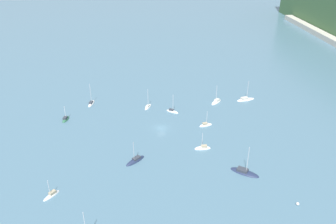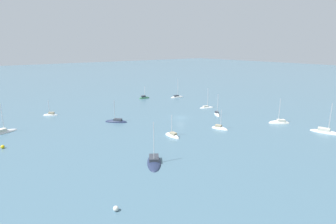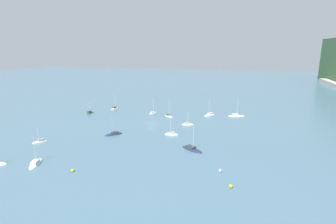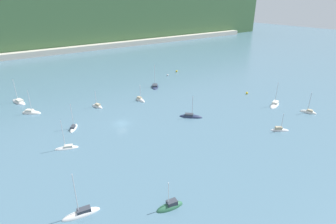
# 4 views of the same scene
# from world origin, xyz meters

# --- Properties ---
(ground_plane) EXTENTS (600.00, 600.00, 0.00)m
(ground_plane) POSITION_xyz_m (0.00, 0.00, 0.00)
(ground_plane) COLOR slate
(sailboat_0) EXTENTS (1.79, 5.23, 6.72)m
(sailboat_0) POSITION_xyz_m (13.63, 12.70, 0.10)
(sailboat_0) COLOR white
(sailboat_0) RESTS_ON ground_plane
(sailboat_1) EXTENTS (6.91, 8.47, 9.29)m
(sailboat_1) POSITION_xyz_m (26.29, 22.67, 0.12)
(sailboat_1) COLOR #232D4C
(sailboat_1) RESTS_ON ground_plane
(sailboat_2) EXTENTS (7.74, 4.63, 8.76)m
(sailboat_2) POSITION_xyz_m (48.24, -17.63, 0.14)
(sailboat_2) COLOR silver
(sailboat_2) RESTS_ON ground_plane
(sailboat_3) EXTENTS (6.46, 2.66, 9.26)m
(sailboat_3) POSITION_xyz_m (-21.06, -27.44, 0.11)
(sailboat_3) COLOR white
(sailboat_3) RESTS_ON ground_plane
(sailboat_4) EXTENTS (6.03, 5.74, 8.47)m
(sailboat_4) POSITION_xyz_m (-19.76, 23.19, 0.10)
(sailboat_4) COLOR white
(sailboat_4) RESTS_ON ground_plane
(sailboat_5) EXTENTS (6.27, 6.33, 7.62)m
(sailboat_5) POSITION_xyz_m (19.09, -8.32, 0.09)
(sailboat_5) COLOR #232D4C
(sailboat_5) RESTS_ON ground_plane
(sailboat_6) EXTENTS (5.66, 3.43, 8.03)m
(sailboat_6) POSITION_xyz_m (-16.83, -4.64, 0.11)
(sailboat_6) COLOR white
(sailboat_6) RESTS_ON ground_plane
(sailboat_7) EXTENTS (4.56, 8.34, 8.92)m
(sailboat_7) POSITION_xyz_m (-21.46, 35.74, 0.13)
(sailboat_7) COLOR silver
(sailboat_7) RESTS_ON ground_plane
(sailboat_8) EXTENTS (4.07, 5.06, 8.00)m
(sailboat_8) POSITION_xyz_m (-12.26, 4.74, 0.12)
(sailboat_8) COLOR white
(sailboat_8) RESTS_ON ground_plane
(sailboat_9) EXTENTS (2.85, 5.11, 6.40)m
(sailboat_9) POSITION_xyz_m (-0.96, 15.93, 0.11)
(sailboat_9) COLOR white
(sailboat_9) RESTS_ON ground_plane
(sailboat_10) EXTENTS (5.24, 2.50, 6.23)m
(sailboat_10) POSITION_xyz_m (-8.00, -34.78, 0.12)
(sailboat_10) COLOR #2D6647
(sailboat_10) RESTS_ON ground_plane
(sailboat_12) EXTENTS (4.74, 4.08, 5.81)m
(sailboat_12) POSITION_xyz_m (33.08, -29.26, 0.13)
(sailboat_12) COLOR silver
(sailboat_12) RESTS_ON ground_plane
(mooring_buoy_0) EXTENTS (0.80, 0.80, 0.80)m
(mooring_buoy_0) POSITION_xyz_m (39.72, 32.48, 0.40)
(mooring_buoy_0) COLOR white
(mooring_buoy_0) RESTS_ON ground_plane
(mooring_buoy_2) EXTENTS (0.81, 0.81, 0.81)m
(mooring_buoy_2) POSITION_xyz_m (49.62, -4.87, 0.40)
(mooring_buoy_2) COLOR yellow
(mooring_buoy_2) RESTS_ON ground_plane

